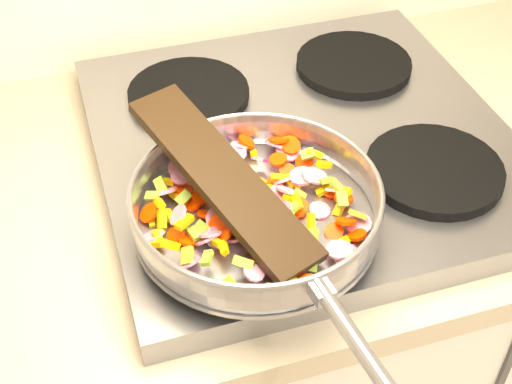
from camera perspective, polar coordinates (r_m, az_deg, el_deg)
name	(u,v)px	position (r m, az deg, el deg)	size (l,w,h in m)	color
cooktop	(303,144)	(1.07, 3.76, 3.84)	(0.60, 0.60, 0.04)	#939399
grate_fl	(239,213)	(0.92, -1.34, -1.66)	(0.19, 0.19, 0.02)	black
grate_fr	(434,170)	(1.01, 14.07, 1.72)	(0.19, 0.19, 0.02)	black
grate_bl	(189,94)	(1.13, -5.41, 7.85)	(0.19, 0.19, 0.02)	black
grate_br	(354,64)	(1.21, 7.82, 10.09)	(0.19, 0.19, 0.02)	black
saute_pan	(257,205)	(0.87, 0.06, -1.02)	(0.35, 0.52, 0.06)	#9E9EA5
vegetable_heap	(256,207)	(0.89, 0.00, -1.25)	(0.29, 0.29, 0.05)	#FF3400
wooden_spatula	(223,178)	(0.87, -2.68, 1.15)	(0.31, 0.07, 0.01)	black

